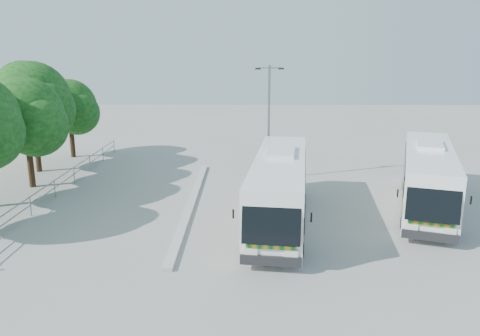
{
  "coord_description": "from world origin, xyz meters",
  "views": [
    {
      "loc": [
        0.58,
        -21.7,
        7.87
      ],
      "look_at": [
        0.28,
        2.4,
        1.87
      ],
      "focal_mm": 35.0,
      "sensor_mm": 36.0,
      "label": 1
    }
  ],
  "objects_px": {
    "coach_main": "(280,187)",
    "tree_far_c": "(26,116)",
    "tree_far_e": "(70,106)",
    "tree_far_d": "(33,100)",
    "coach_adjacent": "(428,176)",
    "lamppost": "(269,118)"
  },
  "relations": [
    {
      "from": "tree_far_d",
      "to": "coach_main",
      "type": "height_order",
      "value": "tree_far_d"
    },
    {
      "from": "coach_main",
      "to": "lamppost",
      "type": "relative_size",
      "value": 1.61
    },
    {
      "from": "coach_main",
      "to": "tree_far_d",
      "type": "bearing_deg",
      "value": 155.89
    },
    {
      "from": "coach_main",
      "to": "tree_far_c",
      "type": "bearing_deg",
      "value": 165.42
    },
    {
      "from": "tree_far_d",
      "to": "lamppost",
      "type": "xyz_separation_m",
      "value": [
        15.31,
        -1.8,
        -0.89
      ]
    },
    {
      "from": "coach_adjacent",
      "to": "tree_far_c",
      "type": "bearing_deg",
      "value": -170.5
    },
    {
      "from": "tree_far_d",
      "to": "tree_far_e",
      "type": "relative_size",
      "value": 1.24
    },
    {
      "from": "tree_far_e",
      "to": "coach_main",
      "type": "relative_size",
      "value": 0.52
    },
    {
      "from": "tree_far_c",
      "to": "tree_far_d",
      "type": "xyz_separation_m",
      "value": [
        -1.19,
        3.7,
        0.56
      ]
    },
    {
      "from": "tree_far_c",
      "to": "coach_main",
      "type": "height_order",
      "value": "tree_far_c"
    },
    {
      "from": "tree_far_c",
      "to": "coach_main",
      "type": "distance_m",
      "value": 15.6
    },
    {
      "from": "lamppost",
      "to": "coach_main",
      "type": "bearing_deg",
      "value": -96.4
    },
    {
      "from": "coach_adjacent",
      "to": "lamppost",
      "type": "height_order",
      "value": "lamppost"
    },
    {
      "from": "coach_main",
      "to": "coach_adjacent",
      "type": "height_order",
      "value": "coach_main"
    },
    {
      "from": "tree_far_d",
      "to": "coach_main",
      "type": "xyz_separation_m",
      "value": [
        15.49,
        -9.39,
        -3.11
      ]
    },
    {
      "from": "tree_far_d",
      "to": "coach_main",
      "type": "distance_m",
      "value": 18.38
    },
    {
      "from": "tree_far_c",
      "to": "tree_far_d",
      "type": "relative_size",
      "value": 0.88
    },
    {
      "from": "tree_far_e",
      "to": "coach_main",
      "type": "xyz_separation_m",
      "value": [
        14.81,
        -13.89,
        -2.18
      ]
    },
    {
      "from": "tree_far_e",
      "to": "tree_far_d",
      "type": "bearing_deg",
      "value": -98.63
    },
    {
      "from": "tree_far_e",
      "to": "coach_adjacent",
      "type": "height_order",
      "value": "tree_far_e"
    },
    {
      "from": "tree_far_c",
      "to": "coach_adjacent",
      "type": "xyz_separation_m",
      "value": [
        22.04,
        -3.57,
        -2.57
      ]
    },
    {
      "from": "tree_far_e",
      "to": "lamppost",
      "type": "height_order",
      "value": "lamppost"
    }
  ]
}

